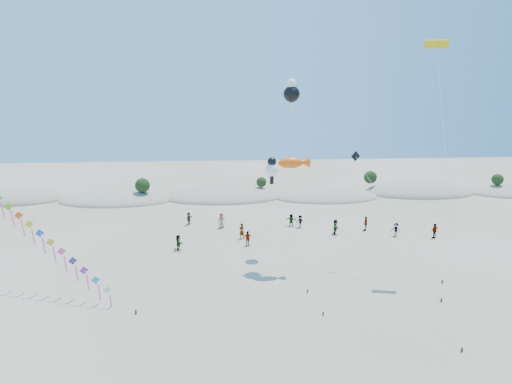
# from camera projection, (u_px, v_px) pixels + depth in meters

# --- Properties ---
(dune_ridge) EXTENTS (145.30, 11.49, 5.57)m
(dune_ridge) POSITION_uv_depth(u_px,v_px,m) (230.00, 196.00, 66.91)
(dune_ridge) COLOR gray
(dune_ridge) RESTS_ON ground
(fish_kite) EXTENTS (2.85, 9.57, 10.56)m
(fish_kite) POSITION_uv_depth(u_px,v_px,m) (294.00, 163.00, 38.26)
(fish_kite) COLOR #3F2D1E
(fish_kite) RESTS_ON ground
(cartoon_kite_low) EXTENTS (2.77, 9.62, 10.02)m
(cartoon_kite_low) POSITION_uv_depth(u_px,v_px,m) (272.00, 168.00, 41.90)
(cartoon_kite_low) COLOR #3F2D1E
(cartoon_kite_low) RESTS_ON ground
(cartoon_kite_high) EXTENTS (13.58, 7.45, 17.42)m
(cartoon_kite_high) POSITION_uv_depth(u_px,v_px,m) (292.00, 92.00, 38.97)
(cartoon_kite_high) COLOR #3F2D1E
(cartoon_kite_high) RESTS_ON ground
(parafoil_kite) EXTENTS (4.01, 13.78, 20.51)m
(parafoil_kite) POSITION_uv_depth(u_px,v_px,m) (437.00, 51.00, 35.65)
(parafoil_kite) COLOR #3F2D1E
(parafoil_kite) RESTS_ON ground
(dark_kite) EXTENTS (5.43, 8.72, 10.93)m
(dark_kite) POSITION_uv_depth(u_px,v_px,m) (377.00, 193.00, 37.93)
(dark_kite) COLOR #3F2D1E
(dark_kite) RESTS_ON ground
(beachgoers) EXTENTS (29.72, 10.17, 1.81)m
(beachgoers) POSITION_uv_depth(u_px,v_px,m) (288.00, 227.00, 49.74)
(beachgoers) COLOR slate
(beachgoers) RESTS_ON ground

